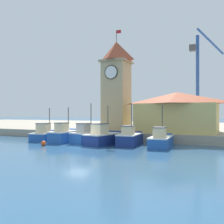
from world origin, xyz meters
TOP-DOWN VIEW (x-y plane):
  - ground_plane at (0.00, 0.00)m, footprint 300.00×300.00m
  - quay_wharf at (0.00, 26.85)m, footprint 120.00×40.00m
  - fishing_boat_far_left at (-7.13, 3.93)m, footprint 2.79×5.06m
  - fishing_boat_left_outer at (-3.98, 3.44)m, footprint 2.22×5.20m
  - fishing_boat_left_inner at (-1.20, 3.82)m, footprint 2.47×4.63m
  - fishing_boat_mid_left at (1.25, 3.13)m, footprint 2.89×5.21m
  - fishing_boat_center at (3.95, 3.76)m, footprint 2.28×4.52m
  - fishing_boat_mid_right at (7.29, 3.67)m, footprint 2.25×5.14m
  - clock_tower at (-1.06, 11.38)m, footprint 3.75×3.75m
  - warehouse_right at (7.46, 10.52)m, footprint 9.68×6.27m
  - port_crane_near at (8.32, 24.05)m, footprint 4.99×8.20m
  - mooring_buoy at (-3.95, -0.42)m, footprint 0.51×0.51m

SIDE VIEW (x-z plane):
  - ground_plane at x=0.00m, z-range 0.00..0.00m
  - mooring_buoy at x=-3.95m, z-range 0.00..0.51m
  - quay_wharf at x=0.00m, z-range 0.00..1.01m
  - fishing_boat_mid_right at x=7.29m, z-range -1.41..2.80m
  - fishing_boat_far_left at x=-7.13m, z-range -1.29..2.71m
  - fishing_boat_center at x=3.95m, z-range -1.45..2.96m
  - fishing_boat_mid_left at x=1.25m, z-range -1.29..2.86m
  - fishing_boat_left_inner at x=-1.20m, z-range -1.46..3.03m
  - fishing_boat_left_outer at x=-3.98m, z-range -1.22..2.83m
  - warehouse_right at x=7.46m, z-range 1.06..5.97m
  - port_crane_near at x=8.32m, z-range -1.26..15.35m
  - clock_tower at x=-1.06m, z-range 0.56..14.45m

